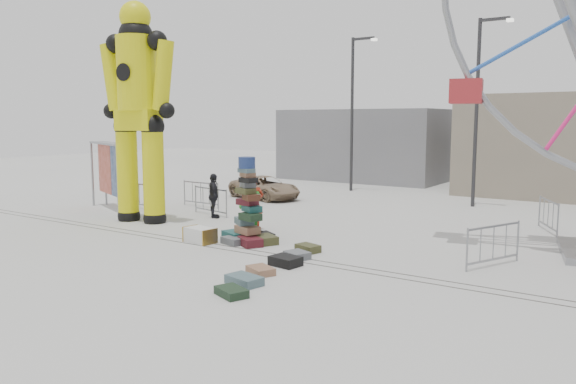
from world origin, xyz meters
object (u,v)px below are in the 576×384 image
Objects in this scene: banner_scaffold at (110,160)px; barricade_dummy_b at (201,194)px; lamp_post_left at (354,106)px; parked_suv at (265,187)px; suitcase_tower at (249,219)px; crash_test_dummy at (138,104)px; barricade_dummy_c at (211,201)px; pedestrian_red at (254,203)px; barricade_wheel_front at (493,245)px; lamp_post_right at (479,103)px; barricade_wheel_back at (548,215)px; steamer_trunk at (200,235)px; barricade_dummy_a at (139,196)px; pedestrian_black at (214,196)px; pedestrian_green at (250,205)px.

banner_scaffold is 1.93× the size of barricade_dummy_b.
banner_scaffold is 4.02m from barricade_dummy_b.
parked_suv is (-2.15, -5.02, -3.94)m from lamp_post_left.
crash_test_dummy reaches higher than suitcase_tower.
barricade_dummy_c is 3.64m from pedestrian_red.
crash_test_dummy is 13.07m from barricade_wheel_front.
lamp_post_right reaches higher than banner_scaffold.
crash_test_dummy is 4.46× the size of pedestrian_red.
barricade_wheel_front is 5.80m from barricade_wheel_back.
banner_scaffold reaches higher than pedestrian_red.
barricade_dummy_b is at bearing 167.70° from suitcase_tower.
steamer_trunk is 9.97m from parked_suv.
lamp_post_left is 12.89m from banner_scaffold.
barricade_dummy_b is (-9.93, -6.66, -3.93)m from lamp_post_right.
pedestrian_red reaches higher than barricade_wheel_back.
suitcase_tower is 9.76m from parked_suv.
lamp_post_left reaches higher than steamer_trunk.
banner_scaffold is at bearing 148.13° from pedestrian_red.
barricade_dummy_a is 1.09× the size of pedestrian_red.
barricade_dummy_c is (-4.36, 3.16, -0.19)m from suitcase_tower.
barricade_wheel_back reaches higher than steamer_trunk.
crash_test_dummy is at bearing 93.82° from pedestrian_black.
barricade_dummy_c is 1.00× the size of barricade_wheel_back.
barricade_dummy_a is at bearing -144.07° from lamp_post_right.
crash_test_dummy is at bearing -143.50° from pedestrian_green.
parked_suv is at bearing 79.45° from barricade_dummy_b.
suitcase_tower is at bearing 123.46° from barricade_wheel_front.
barricade_wheel_front is 1.00× the size of barricade_wheel_back.
suitcase_tower is 1.32× the size of barricade_wheel_back.
barricade_dummy_b is at bearing 74.01° from banner_scaffold.
barricade_dummy_c is 1.08× the size of pedestrian_green.
parked_suv is (-9.15, -3.02, -3.94)m from lamp_post_right.
barricade_wheel_back is at bearing 0.12° from pedestrian_red.
barricade_dummy_b is 1.08× the size of pedestrian_green.
suitcase_tower is at bearing -26.63° from pedestrian_green.
steamer_trunk is at bearing -112.48° from lamp_post_right.
pedestrian_red is at bearing 5.02° from crash_test_dummy.
barricade_dummy_c is at bearing 123.54° from pedestrian_red.
barricade_wheel_back is at bearing 41.38° from banner_scaffold.
pedestrian_green is at bearing 91.10° from steamer_trunk.
pedestrian_red is 2.92m from pedestrian_black.
barricade_wheel_front is at bearing 1.32° from barricade_dummy_c.
banner_scaffold is 7.39m from parked_suv.
barricade_wheel_back reaches higher than parked_suv.
barricade_wheel_front is (8.22, 2.08, 0.32)m from steamer_trunk.
suitcase_tower is 1.32× the size of barricade_dummy_c.
barricade_wheel_back is (11.75, 3.82, 0.00)m from barricade_dummy_c.
crash_test_dummy is 3.83m from banner_scaffold.
barricade_wheel_back is (12.88, 6.38, -3.77)m from crash_test_dummy.
lamp_post_right is at bearing 91.82° from pedestrian_green.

